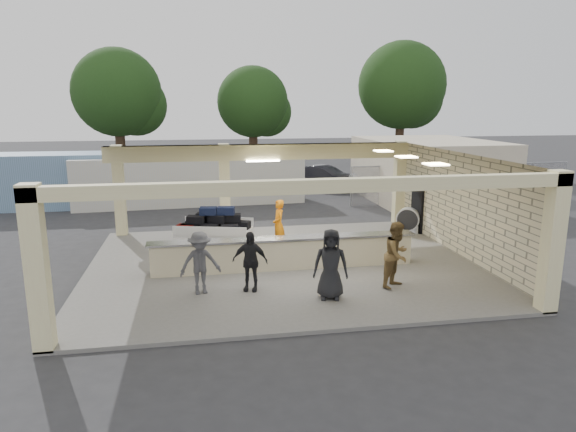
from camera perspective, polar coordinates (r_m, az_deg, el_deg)
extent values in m
plane|color=#29292B|center=(16.40, -0.68, -5.62)|extent=(120.00, 120.00, 0.00)
cube|color=#63615C|center=(16.38, -0.68, -5.45)|extent=(12.00, 10.00, 0.10)
cube|color=beige|center=(15.67, -0.71, 6.64)|extent=(12.00, 10.00, 0.02)
cube|color=beige|center=(17.91, 18.61, 1.06)|extent=(0.02, 10.00, 3.50)
cube|color=black|center=(20.80, 14.17, 1.15)|extent=(0.10, 0.95, 2.10)
cube|color=beige|center=(20.38, -2.91, 7.12)|extent=(12.00, 0.50, 0.60)
cube|color=beige|center=(10.97, 3.45, 3.35)|extent=(12.00, 0.30, 0.30)
cube|color=beige|center=(20.61, -18.23, 2.64)|extent=(0.40, 0.40, 3.50)
cube|color=beige|center=(20.43, -7.05, 3.09)|extent=(0.40, 0.40, 3.50)
cube|color=beige|center=(22.09, 12.24, 3.60)|extent=(0.40, 0.40, 3.50)
cube|color=beige|center=(11.55, -26.11, -5.37)|extent=(0.40, 0.40, 3.50)
cube|color=beige|center=(13.87, 27.32, -2.66)|extent=(0.40, 0.40, 3.50)
cube|color=white|center=(20.17, -2.81, 6.15)|extent=(1.30, 0.12, 0.06)
cube|color=#FFEABF|center=(18.11, 10.53, 7.12)|extent=(0.55, 0.55, 0.04)
cube|color=#FFEABF|center=(16.26, 13.00, 6.43)|extent=(0.55, 0.55, 0.04)
cube|color=#FFEABF|center=(14.45, 16.09, 5.55)|extent=(0.55, 0.55, 0.04)
cube|color=beige|center=(15.76, -0.38, -4.27)|extent=(8.00, 0.50, 0.90)
cube|color=#B7B7BC|center=(15.63, -0.39, -2.51)|extent=(8.20, 0.58, 0.06)
cube|color=silver|center=(18.07, -8.16, -1.73)|extent=(2.81, 2.11, 0.12)
cylinder|color=black|center=(17.91, -11.65, -3.31)|extent=(0.22, 0.42, 0.40)
cylinder|color=black|center=(18.93, -10.70, -2.42)|extent=(0.22, 0.42, 0.40)
cylinder|color=black|center=(17.45, -5.31, -3.52)|extent=(0.22, 0.42, 0.40)
cylinder|color=black|center=(18.50, -4.70, -2.59)|extent=(0.22, 0.42, 0.40)
cube|color=silver|center=(18.73, -7.66, -0.57)|extent=(2.43, 0.70, 0.30)
cube|color=silver|center=(17.31, -8.74, -1.69)|extent=(2.43, 0.70, 0.30)
cube|color=black|center=(17.94, -10.89, -1.30)|extent=(0.66, 0.52, 0.26)
cube|color=black|center=(17.76, -8.71, -1.36)|extent=(0.66, 0.52, 0.26)
cube|color=black|center=(17.61, -6.49, -1.41)|extent=(0.66, 0.52, 0.26)
cube|color=black|center=(18.50, -10.39, -0.86)|extent=(0.66, 0.52, 0.26)
cube|color=black|center=(18.33, -8.27, -0.91)|extent=(0.66, 0.52, 0.26)
cube|color=black|center=(18.18, -6.12, -0.96)|extent=(0.66, 0.52, 0.26)
cube|color=black|center=(17.92, -10.22, -0.40)|extent=(0.66, 0.52, 0.26)
cube|color=black|center=(17.94, -7.89, -0.31)|extent=(0.66, 0.52, 0.26)
cube|color=black|center=(18.03, -6.20, -0.20)|extent=(0.66, 0.52, 0.26)
cube|color=black|center=(18.34, -9.21, -0.07)|extent=(0.66, 0.52, 0.26)
cube|color=black|center=(17.95, -8.85, 0.56)|extent=(0.66, 0.52, 0.26)
cube|color=black|center=(17.91, -6.91, 0.59)|extent=(0.66, 0.52, 0.26)
cube|color=#590F0C|center=(17.87, -11.28, -1.37)|extent=(0.66, 0.52, 0.26)
cube|color=black|center=(18.13, -5.18, -0.98)|extent=(0.66, 0.52, 0.26)
cube|color=black|center=(18.34, -7.92, -0.02)|extent=(0.66, 0.52, 0.26)
cylinder|color=silver|center=(20.57, 13.19, -0.34)|extent=(0.93, 0.73, 0.90)
cylinder|color=black|center=(20.57, 13.19, -0.34)|extent=(0.86, 0.71, 0.80)
cube|color=silver|center=(20.54, 12.36, -1.47)|extent=(0.06, 0.50, 0.30)
cube|color=silver|center=(20.78, 13.90, -1.39)|extent=(0.06, 0.50, 0.30)
imported|color=orange|center=(17.80, -1.05, -0.94)|extent=(0.37, 0.65, 1.73)
imported|color=brown|center=(14.41, 12.02, -4.21)|extent=(0.94, 0.87, 1.84)
imported|color=black|center=(13.89, -4.25, -5.03)|extent=(1.02, 0.63, 1.64)
imported|color=#46474B|center=(13.81, -9.73, -5.16)|extent=(1.15, 0.60, 1.69)
imported|color=black|center=(13.31, 4.76, -5.35)|extent=(0.97, 0.58, 1.85)
imported|color=silver|center=(30.39, 12.26, 4.00)|extent=(5.65, 3.05, 1.56)
imported|color=silver|center=(31.62, 15.31, 3.95)|extent=(4.51, 2.81, 1.34)
imported|color=black|center=(31.10, 4.04, 4.30)|extent=(4.14, 3.96, 1.41)
cube|color=beige|center=(26.81, -10.68, 3.97)|extent=(11.55, 2.96, 2.48)
cube|color=#718FB5|center=(28.60, -28.39, 3.40)|extent=(10.31, 2.60, 2.67)
cylinder|color=gray|center=(25.85, 7.01, 3.24)|extent=(0.06, 0.06, 2.00)
cylinder|color=gray|center=(26.50, 11.15, 3.33)|extent=(0.06, 0.06, 2.00)
cylinder|color=gray|center=(27.29, 15.08, 3.39)|extent=(0.06, 0.06, 2.00)
cylinder|color=gray|center=(28.19, 18.77, 3.44)|extent=(0.06, 0.06, 2.00)
cylinder|color=gray|center=(29.21, 22.22, 3.46)|extent=(0.06, 0.06, 2.00)
cylinder|color=gray|center=(30.32, 25.42, 3.48)|extent=(0.06, 0.06, 2.00)
cylinder|color=gray|center=(31.52, 28.40, 3.49)|extent=(0.06, 0.06, 2.00)
cube|color=gray|center=(28.19, 18.77, 3.44)|extent=(12.00, 0.02, 2.00)
cylinder|color=gray|center=(28.06, 18.91, 5.45)|extent=(12.00, 0.05, 0.05)
cylinder|color=#382619|center=(39.86, -18.12, 7.74)|extent=(0.70, 0.70, 4.50)
sphere|color=black|center=(39.77, -18.48, 12.90)|extent=(6.30, 6.30, 6.30)
sphere|color=black|center=(40.21, -16.54, 11.73)|extent=(4.50, 4.50, 4.50)
cylinder|color=#382619|center=(41.75, -3.88, 8.15)|extent=(0.70, 0.70, 4.00)
sphere|color=black|center=(41.63, -3.94, 12.55)|extent=(5.60, 5.60, 5.60)
sphere|color=black|center=(42.38, -2.37, 11.48)|extent=(4.00, 4.00, 4.00)
cylinder|color=#382619|center=(43.72, 12.29, 8.75)|extent=(0.70, 0.70, 5.00)
sphere|color=black|center=(43.67, 12.53, 13.99)|extent=(7.00, 7.00, 7.00)
sphere|color=black|center=(44.66, 13.63, 12.61)|extent=(5.00, 5.00, 5.00)
cube|color=beige|center=(28.31, 15.21, 4.92)|extent=(6.00, 8.00, 3.20)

